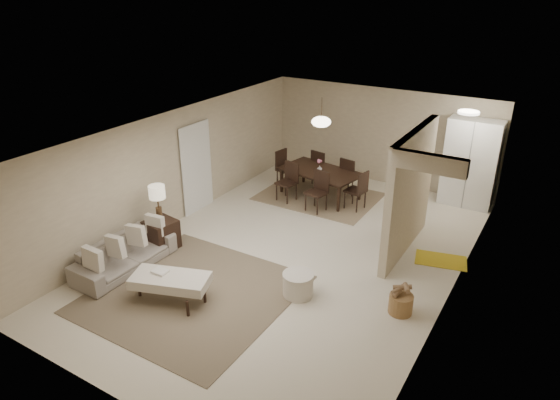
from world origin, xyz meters
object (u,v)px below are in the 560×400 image
Objects in this scene: side_table at (162,235)px; wicker_basket at (401,304)px; pantry_cabinet at (471,163)px; round_pouf at (298,285)px; ottoman_bench at (170,281)px; dining_table at (319,184)px; sofa at (124,255)px.

side_table is 4.85m from wicker_basket.
pantry_cabinet is 5.03m from wicker_basket.
pantry_cabinet is 5.69m from round_pouf.
ottoman_bench is 3.83m from wicker_basket.
side_table is at bearing 179.76° from round_pouf.
wicker_basket is at bearing -36.68° from dining_table.
ottoman_bench is at bearing -81.36° from dining_table.
round_pouf is at bearing -165.32° from wicker_basket.
sofa is at bearing -127.23° from pantry_cabinet.
dining_table is (-1.63, 3.97, 0.13)m from round_pouf.
ottoman_bench reaches higher than wicker_basket.
side_table is 4.24m from dining_table.
side_table is at bearing 118.83° from ottoman_bench.
dining_table is (1.53, 3.96, 0.04)m from side_table.
ottoman_bench is 1.86m from side_table.
sofa is 3.34m from round_pouf.
round_pouf is 4.29m from dining_table.
dining_table is at bearing 69.10° from ottoman_bench.
side_table reaches higher than ottoman_bench.
pantry_cabinet is at bearing 90.93° from wicker_basket.
sofa is (-4.80, -6.32, -0.76)m from pantry_cabinet.
dining_table is at bearing 68.92° from side_table.
round_pouf is 1.38× the size of wicker_basket.
round_pouf is (3.21, 0.92, -0.08)m from sofa.
wicker_basket is 4.84m from dining_table.
round_pouf is 0.28× the size of dining_table.
side_table is at bearing -2.39° from sofa.
pantry_cabinet is 1.07× the size of dining_table.
dining_table is at bearing -156.19° from pantry_cabinet.
wicker_basket is (1.67, 0.44, -0.04)m from round_pouf.
sofa is 5.10× the size of wicker_basket.
pantry_cabinet is 7.22m from side_table.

